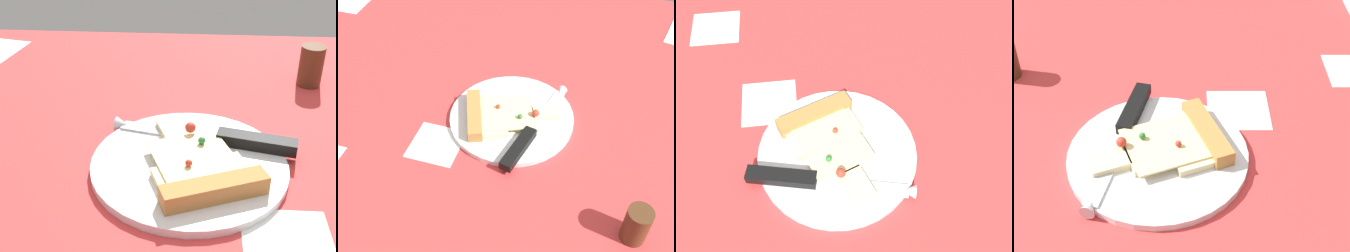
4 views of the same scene
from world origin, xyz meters
TOP-DOWN VIEW (x-y plane):
  - ground_plane at (-0.02, 0.04)cm, footprint 110.70×110.70cm
  - plate at (-0.33, -8.44)cm, footprint 23.77×23.77cm
  - pizza_slice at (-1.28, -6.05)cm, footprint 14.37×19.05cm
  - knife at (-3.90, -13.10)cm, footprint 23.86×7.45cm
  - pepper_shaker at (-18.88, -32.91)cm, footprint 3.85×3.85cm

SIDE VIEW (x-z plane):
  - ground_plane at x=-0.02cm, z-range -3.00..0.00cm
  - plate at x=-0.33cm, z-range 0.00..1.05cm
  - knife at x=-3.90cm, z-range 0.43..2.88cm
  - pizza_slice at x=-1.28cm, z-range 0.50..3.17cm
  - pepper_shaker at x=-18.88cm, z-range 0.00..6.65cm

